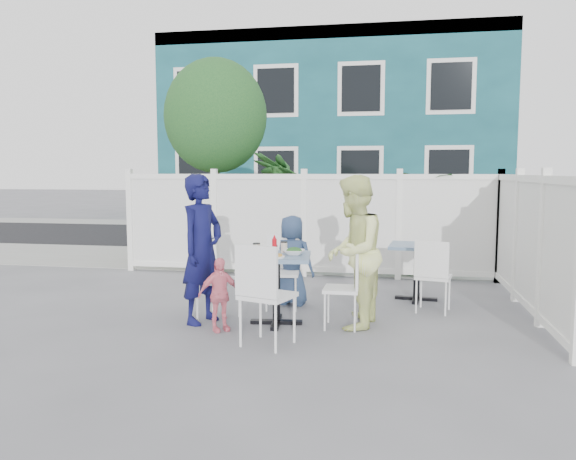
% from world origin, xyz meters
% --- Properties ---
extents(ground, '(80.00, 80.00, 0.00)m').
position_xyz_m(ground, '(0.00, 0.00, 0.00)').
color(ground, slate).
extents(near_sidewalk, '(24.00, 2.60, 0.01)m').
position_xyz_m(near_sidewalk, '(0.00, 3.80, 0.01)').
color(near_sidewalk, gray).
rests_on(near_sidewalk, ground).
extents(street, '(24.00, 5.00, 0.01)m').
position_xyz_m(street, '(0.00, 7.50, 0.00)').
color(street, black).
rests_on(street, ground).
extents(far_sidewalk, '(24.00, 1.60, 0.01)m').
position_xyz_m(far_sidewalk, '(0.00, 10.60, 0.01)').
color(far_sidewalk, gray).
rests_on(far_sidewalk, ground).
extents(building, '(11.00, 6.00, 6.00)m').
position_xyz_m(building, '(-0.50, 14.00, 3.00)').
color(building, '#154851').
rests_on(building, ground).
extents(fence_back, '(5.86, 0.08, 1.60)m').
position_xyz_m(fence_back, '(0.10, 2.40, 0.78)').
color(fence_back, white).
rests_on(fence_back, ground).
extents(fence_right, '(0.08, 3.66, 1.60)m').
position_xyz_m(fence_right, '(3.00, 0.60, 0.78)').
color(fence_right, white).
rests_on(fence_right, ground).
extents(tree, '(1.80, 1.62, 3.59)m').
position_xyz_m(tree, '(-1.60, 3.30, 2.59)').
color(tree, '#382316').
rests_on(tree, ground).
extents(utility_cabinet, '(0.81, 0.63, 1.36)m').
position_xyz_m(utility_cabinet, '(-2.12, 4.00, 0.68)').
color(utility_cabinet, yellow).
rests_on(utility_cabinet, ground).
extents(potted_shrub_a, '(1.55, 1.55, 1.96)m').
position_xyz_m(potted_shrub_a, '(-0.41, 3.10, 0.98)').
color(potted_shrub_a, '#143E1D').
rests_on(potted_shrub_a, ground).
extents(potted_shrub_b, '(1.79, 1.67, 1.62)m').
position_xyz_m(potted_shrub_b, '(1.92, 3.00, 0.81)').
color(potted_shrub_b, '#143E1D').
rests_on(potted_shrub_b, ground).
extents(main_table, '(0.79, 0.79, 0.75)m').
position_xyz_m(main_table, '(0.23, -0.40, 0.58)').
color(main_table, '#435F83').
rests_on(main_table, ground).
extents(spare_table, '(0.74, 0.74, 0.72)m').
position_xyz_m(spare_table, '(1.76, 1.03, 0.56)').
color(spare_table, '#435F83').
rests_on(spare_table, ground).
extents(chair_left, '(0.47, 0.48, 0.91)m').
position_xyz_m(chair_left, '(-0.52, -0.32, 0.53)').
color(chair_left, white).
rests_on(chair_left, ground).
extents(chair_right, '(0.37, 0.38, 0.84)m').
position_xyz_m(chair_right, '(1.00, -0.40, 0.49)').
color(chair_right, white).
rests_on(chair_right, ground).
extents(chair_back, '(0.44, 0.43, 0.88)m').
position_xyz_m(chair_back, '(0.15, 0.37, 0.51)').
color(chair_back, white).
rests_on(chair_back, ground).
extents(chair_near, '(0.56, 0.55, 0.98)m').
position_xyz_m(chair_near, '(0.27, -1.21, 0.57)').
color(chair_near, white).
rests_on(chair_near, ground).
extents(chair_spare, '(0.46, 0.45, 0.85)m').
position_xyz_m(chair_spare, '(1.91, 0.39, 0.50)').
color(chair_spare, white).
rests_on(chair_spare, ground).
extents(man, '(0.56, 0.68, 1.61)m').
position_xyz_m(man, '(-0.58, -0.46, 0.81)').
color(man, '#0D0E3D').
rests_on(man, ground).
extents(woman, '(0.71, 0.86, 1.61)m').
position_xyz_m(woman, '(1.04, -0.36, 0.80)').
color(woman, '#DAED43').
rests_on(woman, ground).
extents(boy, '(0.59, 0.44, 1.11)m').
position_xyz_m(boy, '(0.24, 0.50, 0.55)').
color(boy, navy).
rests_on(boy, ground).
extents(toddler, '(0.47, 0.42, 0.76)m').
position_xyz_m(toddler, '(-0.30, -0.76, 0.38)').
color(toddler, pink).
rests_on(toddler, ground).
extents(plate_main, '(0.24, 0.24, 0.01)m').
position_xyz_m(plate_main, '(0.23, -0.57, 0.76)').
color(plate_main, white).
rests_on(plate_main, main_table).
extents(plate_side, '(0.20, 0.20, 0.01)m').
position_xyz_m(plate_side, '(0.05, -0.30, 0.76)').
color(plate_side, white).
rests_on(plate_side, main_table).
extents(salad_bowl, '(0.23, 0.23, 0.06)m').
position_xyz_m(salad_bowl, '(0.42, -0.37, 0.78)').
color(salad_bowl, white).
rests_on(salad_bowl, main_table).
extents(coffee_cup_a, '(0.08, 0.08, 0.11)m').
position_xyz_m(coffee_cup_a, '(0.02, -0.42, 0.81)').
color(coffee_cup_a, beige).
rests_on(coffee_cup_a, main_table).
extents(coffee_cup_b, '(0.07, 0.07, 0.11)m').
position_xyz_m(coffee_cup_b, '(0.27, -0.20, 0.81)').
color(coffee_cup_b, beige).
rests_on(coffee_cup_b, main_table).
extents(ketchup_bottle, '(0.05, 0.05, 0.17)m').
position_xyz_m(ketchup_bottle, '(0.20, -0.36, 0.84)').
color(ketchup_bottle, '#B80914').
rests_on(ketchup_bottle, main_table).
extents(salt_shaker, '(0.03, 0.03, 0.07)m').
position_xyz_m(salt_shaker, '(0.15, -0.16, 0.79)').
color(salt_shaker, white).
rests_on(salt_shaker, main_table).
extents(pepper_shaker, '(0.03, 0.03, 0.07)m').
position_xyz_m(pepper_shaker, '(0.17, -0.12, 0.79)').
color(pepper_shaker, black).
rests_on(pepper_shaker, main_table).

